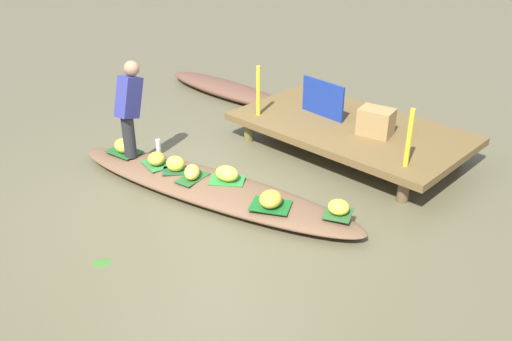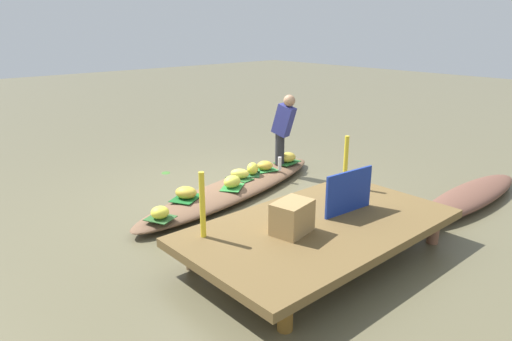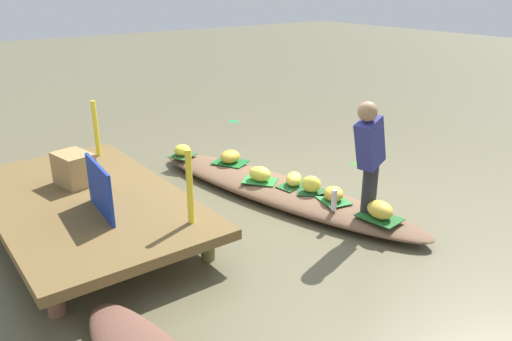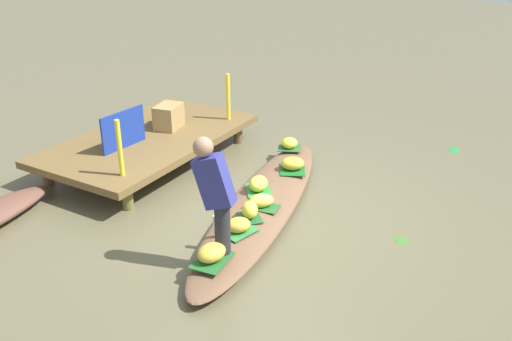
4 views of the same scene
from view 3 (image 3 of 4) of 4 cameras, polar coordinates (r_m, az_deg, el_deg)
The scene contains 25 objects.
canal_water at distance 6.33m, azimuth 2.35°, elevation -2.98°, with size 40.00×40.00×0.00m, color brown.
dock_platform at distance 5.66m, azimuth -18.68°, elevation -3.34°, with size 3.20×1.80×0.40m.
vendor_boat at distance 6.29m, azimuth 2.37°, elevation -2.17°, with size 4.07×0.81×0.19m, color brown.
leaf_mat_0 at distance 6.18m, azimuth 4.27°, elevation -1.62°, with size 0.41×0.24×0.01m, color #255D28.
banana_bunch_0 at distance 6.15m, azimuth 4.29°, elevation -0.95°, with size 0.30×0.18×0.16m, color #F7DE51.
leaf_mat_1 at distance 7.26m, azimuth -8.29°, elevation 1.70°, with size 0.33×0.30×0.01m, color #2C5C2A.
banana_bunch_1 at distance 7.23m, azimuth -8.32°, elevation 2.29°, with size 0.24×0.23×0.16m, color yellow.
leaf_mat_2 at distance 5.50m, azimuth 13.76°, elevation -5.17°, with size 0.44×0.31×0.01m, color #216028.
banana_bunch_2 at distance 5.46m, azimuth 13.84°, elevation -4.33°, with size 0.32×0.24×0.18m, color gold.
leaf_mat_3 at distance 5.99m, azimuth 6.23°, elevation -2.43°, with size 0.32×0.24×0.01m, color #22542C.
banana_bunch_3 at distance 5.95m, azimuth 6.27°, elevation -1.55°, with size 0.23×0.18×0.20m, color #F4E645.
leaf_mat_4 at distance 6.92m, azimuth -2.93°, elevation 0.93°, with size 0.44×0.33×0.01m, color #176224.
banana_bunch_4 at distance 6.89m, azimuth -2.94°, elevation 1.59°, with size 0.31×0.25×0.17m, color gold.
leaf_mat_5 at distance 6.29m, azimuth 0.45°, elevation -1.15°, with size 0.41×0.29×0.01m, color #2D8236.
banana_bunch_5 at distance 6.25m, azimuth 0.45°, elevation -0.38°, with size 0.30×0.22×0.18m, color #E7E147.
leaf_mat_6 at distance 5.81m, azimuth 8.71°, elevation -3.31°, with size 0.38×0.29×0.01m, color #2E7C38.
banana_bunch_6 at distance 5.78m, azimuth 8.76°, elevation -2.61°, with size 0.27×0.22×0.16m, color gold.
vendor_person at distance 5.30m, azimuth 12.70°, elevation 2.09°, with size 0.26×0.44×1.24m.
water_bottle at distance 5.54m, azimuth 8.81°, elevation -3.30°, with size 0.06×0.06×0.23m, color silver.
market_banner at distance 5.10m, azimuth -17.25°, elevation -1.98°, with size 0.75×0.03×0.52m, color navy.
railing_post_west at distance 4.68m, azimuth -7.50°, elevation -1.87°, with size 0.06×0.06×0.72m, color yellow.
railing_post_east at distance 6.77m, azimuth -17.63°, elevation 4.52°, with size 0.06×0.06×0.72m, color yellow.
produce_crate at distance 5.96m, azimuth -19.86°, elevation 0.20°, with size 0.44×0.32×0.36m, color #A2804D.
drifting_plant_0 at distance 7.57m, azimuth 11.20°, elevation 0.77°, with size 0.19×0.16×0.01m, color #3D712A.
drifting_plant_1 at distance 9.68m, azimuth -2.51°, elevation 5.57°, with size 0.28×0.15×0.01m, color #1F853C.
Camera 3 is at (-4.48, 3.66, 2.56)m, focal length 35.40 mm.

